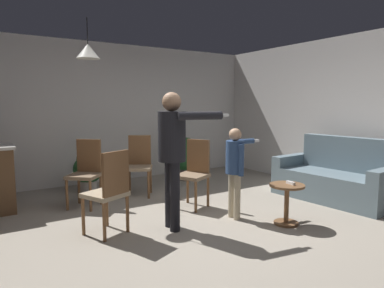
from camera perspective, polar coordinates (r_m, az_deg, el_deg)
name	(u,v)px	position (r m, az deg, el deg)	size (l,w,h in m)	color
ground	(199,227)	(4.43, 1.23, -13.57)	(7.68, 7.68, 0.00)	#9E9384
wall_back	(109,113)	(7.05, -13.51, 4.98)	(6.40, 0.10, 2.70)	silver
wall_right	(356,115)	(6.52, 25.34, 4.40)	(0.10, 6.40, 2.70)	silver
couch_floral	(335,179)	(6.03, 22.48, -5.35)	(0.98, 1.86, 1.00)	slate
side_table_by_couch	(287,199)	(4.61, 15.34, -8.76)	(0.44, 0.44, 0.52)	brown
person_adult	(173,145)	(4.16, -3.15, -0.20)	(0.79, 0.57, 1.67)	black
person_child	(235,163)	(4.62, 7.17, -3.09)	(0.64, 0.35, 1.22)	tan
dining_chair_by_counter	(139,163)	(5.89, -8.72, -3.08)	(0.58, 0.58, 1.00)	brown
dining_chair_near_wall	(86,170)	(5.42, -17.07, -4.15)	(0.59, 0.59, 1.00)	brown
dining_chair_centre_back	(109,189)	(4.15, -13.48, -7.28)	(0.55, 0.55, 1.00)	brown
dining_chair_spare	(194,170)	(5.16, 0.36, -4.38)	(0.56, 0.56, 1.00)	brown
potted_plant_corner	(186,157)	(6.98, -0.98, -2.07)	(0.56, 0.56, 0.86)	#4C4742
potted_plant_by_wall	(88,168)	(6.27, -16.77, -3.83)	(0.50, 0.50, 0.77)	#B7B2AD
spare_remote_on_table	(291,183)	(4.57, 15.94, -6.17)	(0.04, 0.13, 0.04)	white
ceiling_light_pendant	(88,51)	(5.11, -16.78, 14.45)	(0.32, 0.32, 0.55)	silver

